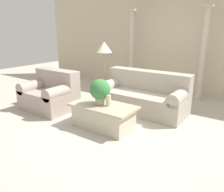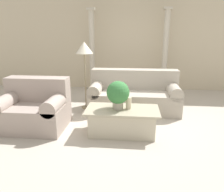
{
  "view_description": "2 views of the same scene",
  "coord_description": "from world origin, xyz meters",
  "px_view_note": "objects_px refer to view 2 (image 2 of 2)",
  "views": [
    {
      "loc": [
        2.33,
        -3.66,
        1.83
      ],
      "look_at": [
        -0.18,
        -0.07,
        0.49
      ],
      "focal_mm": 35.0,
      "sensor_mm": 36.0,
      "label": 1
    },
    {
      "loc": [
        0.12,
        -4.13,
        1.74
      ],
      "look_at": [
        -0.28,
        -0.08,
        0.55
      ],
      "focal_mm": 35.0,
      "sensor_mm": 36.0,
      "label": 2
    }
  ],
  "objects_px": {
    "loveseat": "(34,108)",
    "floor_lamp": "(84,51)",
    "sofa_long": "(134,95)",
    "potted_plant": "(118,93)",
    "coffee_table": "(122,121)"
  },
  "relations": [
    {
      "from": "loveseat",
      "to": "floor_lamp",
      "type": "height_order",
      "value": "floor_lamp"
    },
    {
      "from": "sofa_long",
      "to": "floor_lamp",
      "type": "xyz_separation_m",
      "value": [
        -1.14,
        0.02,
        0.97
      ]
    },
    {
      "from": "coffee_table",
      "to": "potted_plant",
      "type": "distance_m",
      "value": 0.51
    },
    {
      "from": "loveseat",
      "to": "potted_plant",
      "type": "distance_m",
      "value": 1.64
    },
    {
      "from": "sofa_long",
      "to": "potted_plant",
      "type": "relative_size",
      "value": 4.07
    },
    {
      "from": "loveseat",
      "to": "floor_lamp",
      "type": "relative_size",
      "value": 0.78
    },
    {
      "from": "coffee_table",
      "to": "potted_plant",
      "type": "relative_size",
      "value": 2.59
    },
    {
      "from": "sofa_long",
      "to": "coffee_table",
      "type": "distance_m",
      "value": 1.29
    },
    {
      "from": "potted_plant",
      "to": "sofa_long",
      "type": "bearing_deg",
      "value": 77.33
    },
    {
      "from": "sofa_long",
      "to": "potted_plant",
      "type": "xyz_separation_m",
      "value": [
        -0.28,
        -1.26,
        0.37
      ]
    },
    {
      "from": "potted_plant",
      "to": "floor_lamp",
      "type": "relative_size",
      "value": 0.32
    },
    {
      "from": "sofa_long",
      "to": "coffee_table",
      "type": "height_order",
      "value": "sofa_long"
    },
    {
      "from": "sofa_long",
      "to": "potted_plant",
      "type": "distance_m",
      "value": 1.34
    },
    {
      "from": "sofa_long",
      "to": "loveseat",
      "type": "height_order",
      "value": "same"
    },
    {
      "from": "floor_lamp",
      "to": "coffee_table",
      "type": "bearing_deg",
      "value": -54.01
    }
  ]
}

